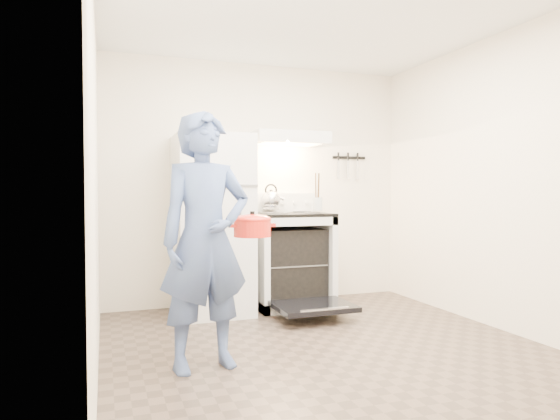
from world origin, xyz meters
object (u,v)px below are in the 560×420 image
Objects in this scene: stove_body at (290,261)px; tea_kettle at (271,198)px; refrigerator at (212,225)px; dutch_oven at (252,228)px; person at (205,240)px.

tea_kettle is at bearing 134.77° from stove_body.
dutch_oven is (0.04, -1.25, 0.05)m from refrigerator.
dutch_oven is (0.38, 0.22, 0.06)m from person.
person reaches higher than stove_body.
refrigerator is 5.02× the size of dutch_oven.
refrigerator is 5.75× the size of tea_kettle.
tea_kettle is 1.57m from dutch_oven.
refrigerator is 1.51m from person.
stove_body is at bearing 1.77° from refrigerator.
dutch_oven is (-0.62, -1.43, -0.20)m from tea_kettle.
stove_body is at bearing 58.72° from dutch_oven.
refrigerator is 1.85× the size of stove_body.
dutch_oven is at bearing -121.28° from stove_body.
tea_kettle is 0.87× the size of dutch_oven.
tea_kettle is at bearing 66.61° from dutch_oven.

